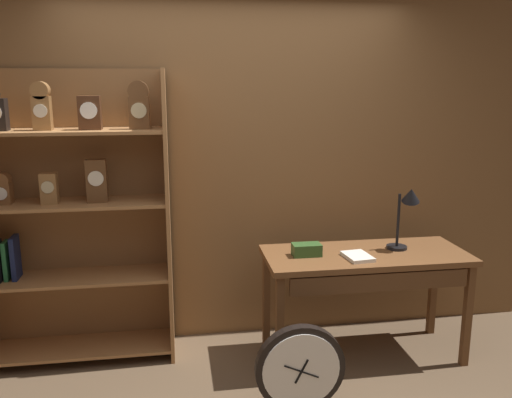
{
  "coord_description": "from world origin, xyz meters",
  "views": [
    {
      "loc": [
        -0.44,
        -2.53,
        1.94
      ],
      "look_at": [
        0.08,
        0.8,
        1.19
      ],
      "focal_mm": 37.33,
      "sensor_mm": 36.0,
      "label": 1
    }
  ],
  "objects_px": {
    "open_repair_manual": "(358,257)",
    "desk_lamp": "(407,208)",
    "bookshelf": "(72,215)",
    "toolbox_small": "(307,250)",
    "round_clock_large": "(300,371)",
    "workbench": "(366,266)"
  },
  "relations": [
    {
      "from": "workbench",
      "to": "desk_lamp",
      "type": "distance_m",
      "value": 0.5
    },
    {
      "from": "desk_lamp",
      "to": "bookshelf",
      "type": "bearing_deg",
      "value": 172.73
    },
    {
      "from": "workbench",
      "to": "round_clock_large",
      "type": "height_order",
      "value": "workbench"
    },
    {
      "from": "toolbox_small",
      "to": "workbench",
      "type": "bearing_deg",
      "value": -4.24
    },
    {
      "from": "open_repair_manual",
      "to": "bookshelf",
      "type": "bearing_deg",
      "value": 160.68
    },
    {
      "from": "toolbox_small",
      "to": "round_clock_large",
      "type": "distance_m",
      "value": 0.85
    },
    {
      "from": "open_repair_manual",
      "to": "round_clock_large",
      "type": "bearing_deg",
      "value": -141.29
    },
    {
      "from": "open_repair_manual",
      "to": "desk_lamp",
      "type": "bearing_deg",
      "value": 10.86
    },
    {
      "from": "bookshelf",
      "to": "workbench",
      "type": "height_order",
      "value": "bookshelf"
    },
    {
      "from": "workbench",
      "to": "toolbox_small",
      "type": "relative_size",
      "value": 7.25
    },
    {
      "from": "toolbox_small",
      "to": "bookshelf",
      "type": "bearing_deg",
      "value": 169.02
    },
    {
      "from": "bookshelf",
      "to": "open_repair_manual",
      "type": "distance_m",
      "value": 1.97
    },
    {
      "from": "workbench",
      "to": "open_repair_manual",
      "type": "xyz_separation_m",
      "value": [
        -0.1,
        -0.08,
        0.1
      ]
    },
    {
      "from": "desk_lamp",
      "to": "round_clock_large",
      "type": "relative_size",
      "value": 0.81
    },
    {
      "from": "bookshelf",
      "to": "round_clock_large",
      "type": "height_order",
      "value": "bookshelf"
    },
    {
      "from": "bookshelf",
      "to": "desk_lamp",
      "type": "height_order",
      "value": "bookshelf"
    },
    {
      "from": "toolbox_small",
      "to": "open_repair_manual",
      "type": "distance_m",
      "value": 0.35
    },
    {
      "from": "toolbox_small",
      "to": "open_repair_manual",
      "type": "bearing_deg",
      "value": -19.01
    },
    {
      "from": "round_clock_large",
      "to": "open_repair_manual",
      "type": "bearing_deg",
      "value": 45.64
    },
    {
      "from": "desk_lamp",
      "to": "round_clock_large",
      "type": "height_order",
      "value": "desk_lamp"
    },
    {
      "from": "toolbox_small",
      "to": "round_clock_large",
      "type": "bearing_deg",
      "value": -106.59
    },
    {
      "from": "bookshelf",
      "to": "toolbox_small",
      "type": "bearing_deg",
      "value": -10.98
    }
  ]
}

